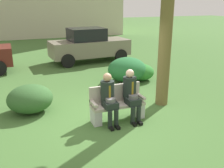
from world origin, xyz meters
name	(u,v)px	position (x,y,z in m)	size (l,w,h in m)	color
ground_plane	(105,117)	(0.00, 0.00, 0.00)	(80.00, 80.00, 0.00)	#40682F
park_bench	(117,105)	(0.26, -0.21, 0.40)	(1.38, 0.44, 0.90)	#B7AD9E
seated_man_left	(109,96)	(-0.02, -0.34, 0.71)	(0.34, 0.72, 1.27)	#1E2823
seated_man_right	(131,93)	(0.59, -0.33, 0.73)	(0.34, 0.72, 1.31)	#1E2823
shrub_near_bench	(127,69)	(1.91, 2.70, 0.46)	(1.47, 1.35, 0.92)	#266B35
shrub_mid_lawn	(141,72)	(2.47, 2.63, 0.32)	(1.01, 0.93, 0.63)	#2D7B2C
shrub_far_lawn	(30,99)	(-1.77, 1.10, 0.38)	(1.23, 1.12, 0.77)	#305A2A
parked_car_far	(89,45)	(1.56, 6.46, 0.84)	(3.99, 1.90, 1.68)	slate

